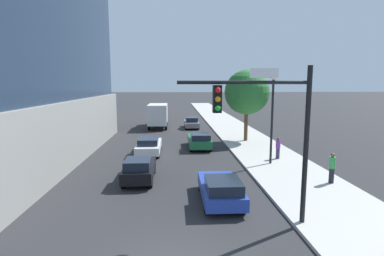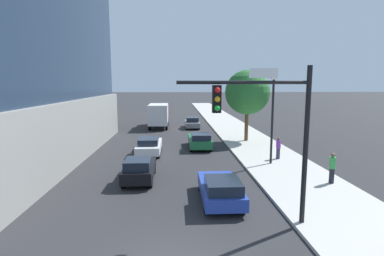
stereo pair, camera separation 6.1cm
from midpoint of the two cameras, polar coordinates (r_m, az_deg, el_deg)
The scene contains 13 objects.
sidewalk at distance 30.20m, azimuth 11.08°, elevation -2.74°, with size 5.19×120.00×0.15m, color #B2AFA8.
construction_building at distance 57.68m, azimuth -24.19°, elevation 19.69°, with size 14.16×26.37×40.53m.
traffic_light_pole at distance 12.18m, azimuth 14.03°, elevation 1.71°, with size 5.20×0.48×6.33m.
street_lamp at distance 21.95m, azimuth 14.94°, elevation 4.01°, with size 0.44×0.44×6.32m.
street_tree at distance 30.46m, azimuth 10.35°, elevation 6.55°, with size 4.37×4.37×6.97m.
car_green at distance 27.44m, azimuth 1.54°, elevation -2.31°, with size 1.92×4.58×1.46m.
car_blue at distance 15.22m, azimuth 5.49°, elevation -11.25°, with size 1.88×4.37×1.39m.
car_gray at distance 39.89m, azimuth 0.07°, elevation 0.98°, with size 1.82×4.38×1.44m.
car_white at distance 25.46m, azimuth -7.93°, elevation -3.27°, with size 1.88×4.68×1.40m.
car_black at distance 18.62m, azimuth -9.74°, elevation -7.55°, with size 1.74×4.08×1.48m.
box_truck at distance 40.44m, azimuth -6.17°, elevation 2.59°, with size 2.39×7.22×3.14m.
pedestrian_green_shirt at distance 19.18m, azimuth 24.81°, elevation -6.76°, with size 0.34×0.34×1.75m.
pedestrian_purple_shirt at distance 23.90m, azimuth 15.90°, elevation -3.59°, with size 0.34×0.34×1.65m.
Camera 2 is at (0.35, -8.72, 5.78)m, focal length 28.53 mm.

